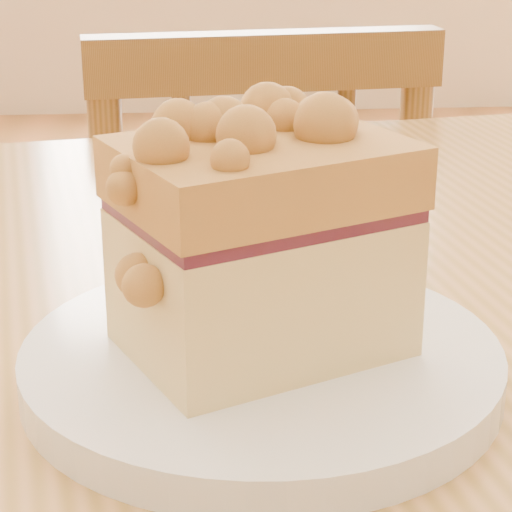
{
  "coord_description": "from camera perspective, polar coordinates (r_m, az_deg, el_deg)",
  "views": [
    {
      "loc": [
        0.09,
        -0.26,
        0.95
      ],
      "look_at": [
        0.12,
        0.15,
        0.8
      ],
      "focal_mm": 70.0,
      "sensor_mm": 36.0,
      "label": 1
    }
  ],
  "objects": [
    {
      "name": "plate",
      "position": [
        0.43,
        0.31,
        -6.22
      ],
      "size": [
        0.2,
        0.2,
        0.02
      ],
      "color": "white",
      "rests_on": "cafe_table_main"
    },
    {
      "name": "cake_slice",
      "position": [
        0.4,
        0.3,
        1.48
      ],
      "size": [
        0.13,
        0.12,
        0.11
      ],
      "rotation": [
        0.0,
        0.0,
        0.43
      ],
      "color": "#FFDD90",
      "rests_on": "plate"
    },
    {
      "name": "cafe_chair_main",
      "position": [
        1.19,
        -0.78,
        -5.82
      ],
      "size": [
        0.41,
        0.41,
        0.83
      ],
      "rotation": [
        0.0,
        0.0,
        3.25
      ],
      "color": "brown",
      "rests_on": "ground"
    },
    {
      "name": "cafe_table_main",
      "position": [
        0.55,
        -4.51,
        -13.74
      ],
      "size": [
        1.19,
        0.89,
        0.75
      ],
      "rotation": [
        0.0,
        0.0,
        0.17
      ],
      "color": "tan",
      "rests_on": "ground"
    }
  ]
}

